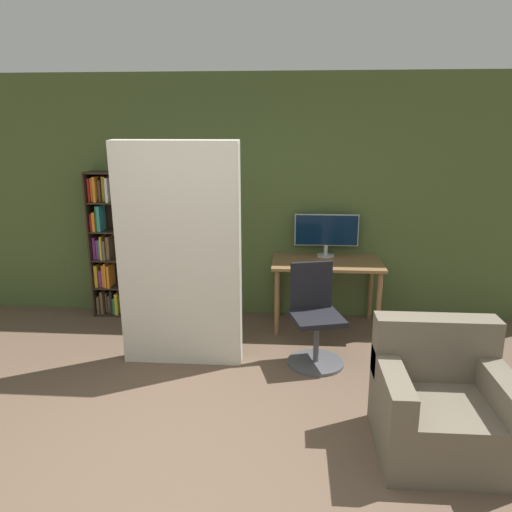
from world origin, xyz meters
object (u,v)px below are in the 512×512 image
(monitor, at_px, (326,232))
(mattress_near, at_px, (180,257))
(office_chair, at_px, (315,324))
(armchair, at_px, (441,404))
(bookshelf, at_px, (120,246))

(monitor, height_order, mattress_near, mattress_near)
(office_chair, height_order, mattress_near, mattress_near)
(armchair, bearing_deg, mattress_near, 150.71)
(mattress_near, xyz_separation_m, armchair, (2.01, -1.13, -0.70))
(armchair, bearing_deg, bookshelf, 142.02)
(monitor, bearing_deg, bookshelf, 179.89)
(monitor, height_order, armchair, monitor)
(armchair, bearing_deg, monitor, 105.47)
(mattress_near, bearing_deg, bookshelf, 129.00)
(office_chair, distance_m, armchair, 1.46)
(office_chair, relative_size, bookshelf, 0.56)
(monitor, relative_size, office_chair, 0.75)
(bookshelf, bearing_deg, mattress_near, -51.00)
(office_chair, bearing_deg, mattress_near, -175.67)
(monitor, height_order, office_chair, monitor)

